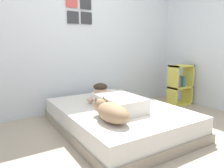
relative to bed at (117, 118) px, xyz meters
name	(u,v)px	position (x,y,z in m)	size (l,w,h in m)	color
ground_plane	(144,147)	(-0.05, -0.60, -0.15)	(12.01, 12.01, 0.00)	tan
back_wall	(79,36)	(-0.05, 1.11, 1.10)	(4.01, 0.12, 2.50)	silver
bed	(117,118)	(0.00, 0.00, 0.00)	(1.41, 1.92, 0.30)	gray
pillow	(106,93)	(0.15, 0.55, 0.21)	(0.52, 0.32, 0.11)	white
person_lying	(114,100)	(-0.07, -0.03, 0.26)	(0.43, 0.92, 0.27)	silver
dog	(111,112)	(-0.36, -0.43, 0.26)	(0.26, 0.57, 0.21)	#9E7A56
coffee_cup	(112,98)	(0.10, 0.29, 0.19)	(0.12, 0.09, 0.07)	#D84C47
cell_phone	(128,104)	(0.19, 0.00, 0.16)	(0.07, 0.14, 0.01)	black
bookshelf	(180,85)	(1.64, 0.37, 0.24)	(0.45, 0.24, 0.75)	#D8CC4C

